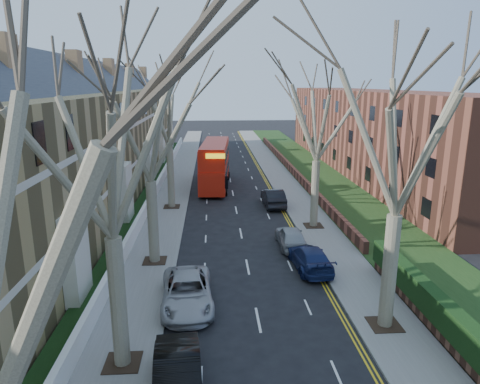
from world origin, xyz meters
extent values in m
cube|color=slate|center=(-6.00, 39.00, 0.06)|extent=(3.00, 102.00, 0.12)
cube|color=slate|center=(6.00, 39.00, 0.06)|extent=(3.00, 102.00, 0.12)
cube|color=#97804D|center=(-13.80, 31.00, 5.00)|extent=(9.00, 78.00, 10.00)
cube|color=#30333B|center=(-13.80, 31.00, 11.00)|extent=(4.67, 78.00, 4.67)
cube|color=beige|center=(-9.35, 31.00, 3.50)|extent=(0.12, 78.00, 0.35)
cube|color=beige|center=(-9.35, 31.00, 7.00)|extent=(0.12, 78.00, 0.35)
cube|color=brown|center=(17.50, 43.00, 5.00)|extent=(8.00, 54.00, 10.00)
cube|color=brown|center=(7.70, 43.00, 0.57)|extent=(0.35, 54.00, 0.90)
cube|color=white|center=(-7.65, 31.00, 0.62)|extent=(0.30, 78.00, 1.00)
cube|color=#1A3613|center=(10.50, 39.00, 0.15)|extent=(6.00, 102.00, 0.06)
cylinder|color=#6B624C|center=(-5.70, 6.00, 2.75)|extent=(0.64, 0.64, 5.25)
cube|color=#2D2116|center=(-5.70, 6.00, 0.14)|extent=(1.40, 1.40, 0.05)
cylinder|color=#6B624C|center=(-5.70, 16.00, 2.66)|extent=(0.64, 0.64, 5.07)
cube|color=#2D2116|center=(-5.70, 16.00, 0.14)|extent=(1.40, 1.40, 0.05)
cylinder|color=#6B624C|center=(-5.70, 28.00, 2.75)|extent=(0.60, 0.60, 5.25)
cube|color=#2D2116|center=(-5.70, 28.00, 0.14)|extent=(1.40, 1.40, 0.05)
cylinder|color=#6B624C|center=(5.70, 8.00, 2.75)|extent=(0.64, 0.64, 5.25)
cube|color=#2D2116|center=(5.70, 8.00, 0.14)|extent=(1.40, 1.40, 0.05)
cylinder|color=#6B624C|center=(5.70, 22.00, 2.66)|extent=(0.60, 0.60, 5.07)
cube|color=#2D2116|center=(5.70, 22.00, 0.14)|extent=(1.40, 1.40, 0.05)
cube|color=red|center=(-1.74, 35.77, 1.48)|extent=(3.39, 11.43, 2.25)
cube|color=red|center=(-1.74, 35.77, 3.63)|extent=(3.35, 10.86, 2.05)
cube|color=black|center=(-1.74, 35.77, 1.94)|extent=(3.34, 10.53, 0.92)
cube|color=black|center=(-1.74, 35.77, 3.73)|extent=(3.33, 10.30, 0.92)
imported|color=black|center=(-3.38, 4.06, 0.78)|extent=(2.03, 4.87, 1.57)
imported|color=#A5A5AA|center=(-3.39, 10.55, 0.75)|extent=(2.82, 5.53, 1.50)
imported|color=navy|center=(3.70, 14.54, 0.69)|extent=(2.26, 4.89, 1.38)
imported|color=#979B9F|center=(3.21, 18.09, 0.72)|extent=(1.73, 4.26, 1.45)
imported|color=black|center=(3.43, 28.09, 0.79)|extent=(1.80, 4.85, 1.58)
camera|label=1|loc=(-2.05, -8.95, 10.85)|focal=32.00mm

